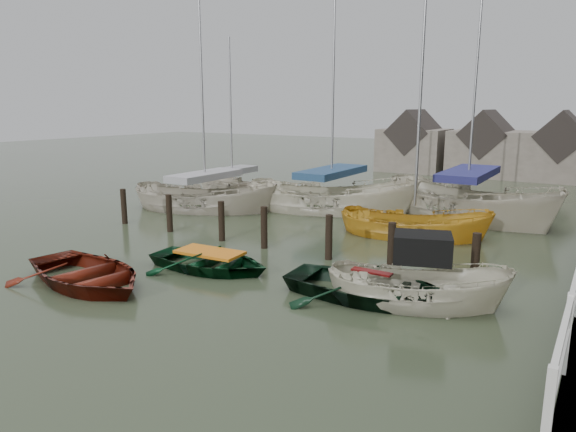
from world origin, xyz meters
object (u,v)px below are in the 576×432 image
Objects in this scene: rowboat_green at (210,270)px; sailboat_a at (206,209)px; sailboat_e at (233,194)px; sailboat_c at (413,236)px; rowboat_red at (88,285)px; sailboat_d at (466,216)px; sailboat_b at (331,210)px; motorboat at (417,302)px; rowboat_dkgreen at (371,299)px.

sailboat_a is at bearing 37.51° from rowboat_green.
sailboat_c is at bearing -84.52° from sailboat_e.
rowboat_red is 3.30m from rowboat_green.
rowboat_green is at bearing -178.81° from sailboat_d.
sailboat_c is (4.67, -2.58, -0.04)m from sailboat_b.
sailboat_b is 0.93× the size of sailboat_d.
sailboat_c reaches higher than rowboat_green.
sailboat_b is (4.88, 2.86, -0.00)m from sailboat_a.
rowboat_green is at bearing 141.14° from sailboat_c.
sailboat_a reaches higher than motorboat.
rowboat_green is 12.51m from sailboat_e.
sailboat_b is at bearing 28.94° from rowboat_dkgreen.
rowboat_dkgreen is at bearing 79.18° from motorboat.
rowboat_red is 1.17× the size of rowboat_green.
sailboat_d is at bearing -90.00° from sailboat_b.
rowboat_green is 9.45m from sailboat_b.
motorboat is at bearing -89.68° from rowboat_green.
sailboat_b reaches higher than sailboat_e.
sailboat_d reaches higher than sailboat_b.
motorboat is at bearing -136.69° from sailboat_a.
sailboat_b is 5.75m from sailboat_d.
motorboat is at bearing -149.20° from sailboat_d.
sailboat_c is 0.83× the size of sailboat_d.
rowboat_red is 11.03m from sailboat_c.
motorboat is at bearing -170.97° from sailboat_c.
sailboat_b is at bearing -79.18° from sailboat_a.
rowboat_red is 8.44m from motorboat.
rowboat_green is 0.37× the size of sailboat_c.
sailboat_b reaches higher than rowboat_dkgreen.
sailboat_b is at bearing 19.13° from motorboat.
rowboat_dkgreen is 0.48× the size of sailboat_e.
sailboat_b reaches higher than rowboat_green.
sailboat_b is 5.34m from sailboat_c.
sailboat_b is at bearing -74.65° from sailboat_e.
rowboat_red is 0.43× the size of sailboat_c.
rowboat_dkgreen is 0.95× the size of motorboat.
motorboat is at bearing -103.69° from sailboat_e.
rowboat_dkgreen is at bearing -90.40° from rowboat_green.
rowboat_dkgreen is at bearing -56.15° from rowboat_red.
rowboat_green is at bearing -25.46° from rowboat_red.
sailboat_c is (-2.24, 6.32, -0.08)m from motorboat.
sailboat_b is 6.30m from sailboat_e.
rowboat_red is at bearing 110.66° from rowboat_dkgreen.
sailboat_a is at bearing 56.13° from rowboat_dkgreen.
rowboat_green is 0.33× the size of sailboat_b.
rowboat_dkgreen is 12.36m from sailboat_a.
rowboat_green is at bearing -121.91° from sailboat_e.
sailboat_c is 4.40m from sailboat_d.
sailboat_c is (3.67, 6.81, 0.02)m from rowboat_green.
sailboat_a reaches higher than rowboat_red.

